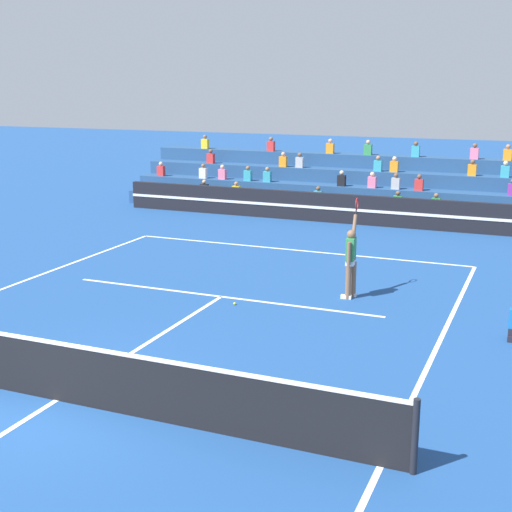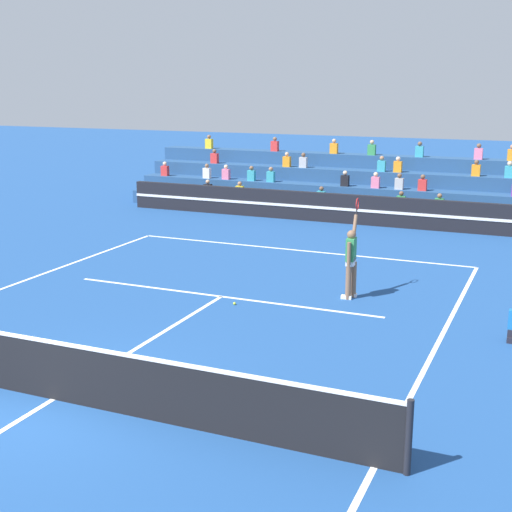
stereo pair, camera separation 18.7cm
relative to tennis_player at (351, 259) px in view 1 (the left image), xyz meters
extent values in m
plane|color=navy|center=(-2.97, -7.60, -0.99)|extent=(120.00, 120.00, 0.00)
cube|color=white|center=(-2.97, 4.30, -0.98)|extent=(11.00, 0.10, 0.01)
cube|color=white|center=(2.53, -7.60, -0.98)|extent=(0.10, 23.80, 0.01)
cube|color=white|center=(-2.97, -1.17, -0.98)|extent=(8.25, 0.10, 0.01)
cube|color=white|center=(-2.97, -7.60, -0.98)|extent=(0.10, 12.85, 0.01)
cylinder|color=black|center=(2.98, -7.60, -0.44)|extent=(0.10, 0.10, 1.10)
cube|color=black|center=(-2.97, -7.60, -0.49)|extent=(11.90, 0.02, 1.00)
cube|color=white|center=(-2.97, -7.60, 0.04)|extent=(11.90, 0.04, 0.06)
cube|color=black|center=(-2.97, 9.21, -0.44)|extent=(18.00, 0.24, 1.10)
cube|color=white|center=(-2.97, 9.08, -0.44)|extent=(18.00, 0.02, 0.10)
cube|color=navy|center=(-2.97, 10.49, -0.71)|extent=(19.61, 0.95, 0.55)
cube|color=black|center=(-9.21, 10.32, -0.22)|extent=(0.32, 0.22, 0.44)
sphere|color=tan|center=(-9.21, 10.32, 0.10)|extent=(0.18, 0.18, 0.18)
cube|color=yellow|center=(-7.72, 10.32, -0.22)|extent=(0.32, 0.22, 0.44)
sphere|color=#9E7051|center=(-7.72, 10.32, 0.10)|extent=(0.18, 0.18, 0.18)
cube|color=#338C4C|center=(-0.99, 10.32, -0.22)|extent=(0.32, 0.22, 0.44)
sphere|color=brown|center=(-0.99, 10.32, 0.10)|extent=(0.18, 0.18, 0.18)
cube|color=#338C4C|center=(0.44, 10.32, -0.22)|extent=(0.32, 0.22, 0.44)
sphere|color=brown|center=(0.44, 10.32, 0.10)|extent=(0.18, 0.18, 0.18)
cube|color=teal|center=(-4.16, 10.32, -0.22)|extent=(0.32, 0.22, 0.44)
sphere|color=brown|center=(-4.16, 10.32, 0.10)|extent=(0.18, 0.18, 0.18)
cube|color=navy|center=(-2.97, 11.44, -0.44)|extent=(19.61, 0.95, 1.10)
cube|color=pink|center=(-2.23, 11.27, 0.33)|extent=(0.32, 0.22, 0.44)
sphere|color=beige|center=(-2.23, 11.27, 0.65)|extent=(0.18, 0.18, 0.18)
cube|color=teal|center=(-6.72, 11.27, 0.33)|extent=(0.32, 0.22, 0.44)
sphere|color=#9E7051|center=(-6.72, 11.27, 0.65)|extent=(0.18, 0.18, 0.18)
cube|color=red|center=(-0.39, 11.27, 0.33)|extent=(0.32, 0.22, 0.44)
sphere|color=brown|center=(-0.39, 11.27, 0.65)|extent=(0.18, 0.18, 0.18)
cube|color=#B2B2B7|center=(-1.29, 11.27, 0.33)|extent=(0.32, 0.22, 0.44)
sphere|color=brown|center=(-1.29, 11.27, 0.65)|extent=(0.18, 0.18, 0.18)
cube|color=black|center=(-3.49, 11.27, 0.33)|extent=(0.32, 0.22, 0.44)
sphere|color=beige|center=(-3.49, 11.27, 0.65)|extent=(0.18, 0.18, 0.18)
cube|color=pink|center=(-8.80, 11.27, 0.33)|extent=(0.32, 0.22, 0.44)
sphere|color=beige|center=(-8.80, 11.27, 0.65)|extent=(0.18, 0.18, 0.18)
cube|color=purple|center=(3.04, 11.27, 0.33)|extent=(0.32, 0.22, 0.44)
cube|color=teal|center=(-7.61, 11.27, 0.33)|extent=(0.32, 0.22, 0.44)
sphere|color=brown|center=(-7.61, 11.27, 0.65)|extent=(0.18, 0.18, 0.18)
cube|color=red|center=(-11.84, 11.27, 0.33)|extent=(0.32, 0.22, 0.44)
sphere|color=beige|center=(-11.84, 11.27, 0.65)|extent=(0.18, 0.18, 0.18)
cube|color=silver|center=(-9.73, 11.27, 0.33)|extent=(0.32, 0.22, 0.44)
sphere|color=brown|center=(-9.73, 11.27, 0.65)|extent=(0.18, 0.18, 0.18)
cube|color=navy|center=(-2.97, 12.39, -0.16)|extent=(19.61, 0.95, 1.65)
cube|color=teal|center=(-2.24, 12.22, 0.88)|extent=(0.32, 0.22, 0.44)
sphere|color=#9E7051|center=(-2.24, 12.22, 1.20)|extent=(0.18, 0.18, 0.18)
cube|color=orange|center=(-6.37, 12.22, 0.88)|extent=(0.32, 0.22, 0.44)
sphere|color=tan|center=(-6.37, 12.22, 1.20)|extent=(0.18, 0.18, 0.18)
cube|color=#B2B2B7|center=(-5.61, 12.22, 0.88)|extent=(0.32, 0.22, 0.44)
sphere|color=brown|center=(-5.61, 12.22, 1.20)|extent=(0.18, 0.18, 0.18)
cube|color=orange|center=(-1.58, 12.22, 0.88)|extent=(0.32, 0.22, 0.44)
sphere|color=beige|center=(-1.58, 12.22, 1.20)|extent=(0.18, 0.18, 0.18)
cube|color=orange|center=(1.46, 12.22, 0.88)|extent=(0.32, 0.22, 0.44)
sphere|color=brown|center=(1.46, 12.22, 1.20)|extent=(0.18, 0.18, 0.18)
cube|color=red|center=(-9.83, 12.22, 0.88)|extent=(0.32, 0.22, 0.44)
sphere|color=brown|center=(-9.83, 12.22, 1.20)|extent=(0.18, 0.18, 0.18)
cube|color=teal|center=(2.67, 12.22, 0.88)|extent=(0.32, 0.22, 0.44)
sphere|color=beige|center=(2.67, 12.22, 1.20)|extent=(0.18, 0.18, 0.18)
cube|color=navy|center=(-2.97, 13.34, 0.11)|extent=(19.61, 0.95, 2.20)
cube|color=teal|center=(-0.92, 13.17, 1.43)|extent=(0.32, 0.22, 0.44)
sphere|color=brown|center=(-0.92, 13.17, 1.75)|extent=(0.18, 0.18, 0.18)
cube|color=orange|center=(2.66, 13.17, 1.43)|extent=(0.32, 0.22, 0.44)
sphere|color=#9E7051|center=(2.66, 13.17, 1.75)|extent=(0.18, 0.18, 0.18)
cube|color=orange|center=(-4.57, 13.17, 1.43)|extent=(0.32, 0.22, 0.44)
sphere|color=tan|center=(-4.57, 13.17, 1.75)|extent=(0.18, 0.18, 0.18)
cube|color=#338C4C|center=(-2.92, 13.17, 1.43)|extent=(0.32, 0.22, 0.44)
sphere|color=tan|center=(-2.92, 13.17, 1.75)|extent=(0.18, 0.18, 0.18)
cube|color=pink|center=(1.40, 13.17, 1.43)|extent=(0.32, 0.22, 0.44)
sphere|color=brown|center=(1.40, 13.17, 1.75)|extent=(0.18, 0.18, 0.18)
cube|color=yellow|center=(-10.57, 13.17, 1.43)|extent=(0.32, 0.22, 0.44)
sphere|color=brown|center=(-10.57, 13.17, 1.75)|extent=(0.18, 0.18, 0.18)
cube|color=red|center=(-7.31, 13.17, 1.43)|extent=(0.32, 0.22, 0.44)
sphere|color=brown|center=(-7.31, 13.17, 1.75)|extent=(0.18, 0.18, 0.18)
cylinder|color=brown|center=(-0.02, -0.12, -0.54)|extent=(0.14, 0.14, 0.90)
cylinder|color=brown|center=(0.05, 0.10, -0.54)|extent=(0.14, 0.14, 0.90)
cube|color=white|center=(0.00, -0.02, -0.05)|extent=(0.22, 0.33, 0.20)
cube|color=#338C4C|center=(0.00, -0.02, 0.25)|extent=(0.22, 0.37, 0.56)
sphere|color=brown|center=(0.00, -0.02, 0.61)|extent=(0.22, 0.22, 0.22)
cube|color=white|center=(-0.06, -0.13, -0.94)|extent=(0.27, 0.14, 0.09)
cube|color=white|center=(0.01, 0.10, -0.94)|extent=(0.27, 0.14, 0.09)
cylinder|color=brown|center=(0.01, -0.26, 0.19)|extent=(0.09, 0.09, 0.56)
cylinder|color=brown|center=(-0.03, 0.32, 0.74)|extent=(0.11, 0.34, 0.58)
cylinder|color=black|center=(-0.04, 0.49, 1.11)|extent=(0.04, 0.12, 0.21)
torus|color=#B21E1E|center=(-0.04, 0.57, 1.27)|extent=(0.06, 0.41, 0.41)
sphere|color=#C6DB33|center=(-2.38, -1.65, -0.95)|extent=(0.07, 0.07, 0.07)
camera|label=1|loc=(4.37, -16.47, 4.20)|focal=50.00mm
camera|label=2|loc=(4.55, -16.40, 4.20)|focal=50.00mm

